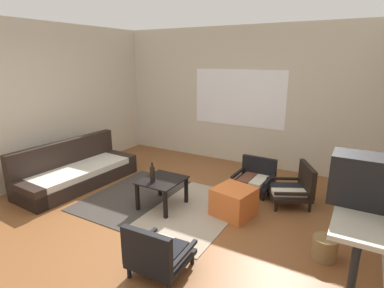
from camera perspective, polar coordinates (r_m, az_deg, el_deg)
ground_plane at (r=4.11m, az=-8.21°, el=-15.17°), size 7.80×7.80×0.00m
far_wall_with_window at (r=6.26m, az=8.87°, el=8.69°), size 5.60×0.13×2.70m
side_wall_left at (r=5.81m, az=-28.19°, el=6.46°), size 0.12×6.60×2.70m
area_rug at (r=4.70m, az=-5.67°, el=-10.84°), size 2.22×1.82×0.01m
couch at (r=5.61m, az=-20.77°, el=-4.90°), size 0.88×2.05×0.74m
coffee_table at (r=4.46m, az=-5.57°, el=-7.54°), size 0.56×0.62×0.42m
armchair_by_window at (r=5.10m, az=11.70°, el=-5.93°), size 0.60×0.55×0.53m
armchair_striped_foreground at (r=3.22m, az=-6.61°, el=-19.73°), size 0.57×0.58×0.58m
armchair_corner at (r=4.81m, az=18.61°, el=-7.58°), size 0.77×0.79×0.61m
ottoman_orange at (r=4.32m, az=7.79°, el=-10.59°), size 0.59×0.59×0.39m
console_shelf at (r=3.31m, az=28.94°, el=-9.78°), size 0.40×1.77×0.89m
crt_television at (r=3.00m, az=29.55°, el=-5.88°), size 0.55×0.32×0.43m
clay_vase at (r=3.56m, az=29.58°, el=-4.34°), size 0.18×0.18×0.32m
glass_bottle at (r=4.32m, az=-7.38°, el=-5.51°), size 0.07×0.07×0.29m
wicker_basket at (r=3.77m, az=23.46°, el=-17.35°), size 0.26×0.26×0.25m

